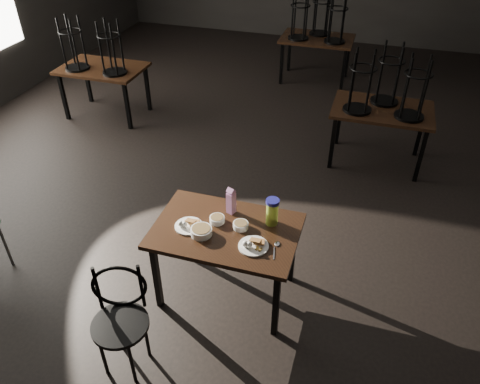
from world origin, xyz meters
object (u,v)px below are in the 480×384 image
(juice_carton, at_px, (231,201))
(bentwood_chair, at_px, (120,312))
(main_table, at_px, (226,236))
(water_bottle, at_px, (272,211))

(juice_carton, bearing_deg, bentwood_chair, -114.55)
(main_table, distance_m, bentwood_chair, 1.03)
(water_bottle, distance_m, bentwood_chair, 1.41)
(bentwood_chair, bearing_deg, juice_carton, 44.67)
(bentwood_chair, bearing_deg, water_bottle, 29.73)
(juice_carton, xyz_separation_m, water_bottle, (0.37, -0.04, 0.01))
(juice_carton, distance_m, water_bottle, 0.37)
(water_bottle, bearing_deg, main_table, -151.80)
(main_table, xyz_separation_m, bentwood_chair, (-0.53, -0.88, -0.14))
(juice_carton, relative_size, water_bottle, 1.04)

